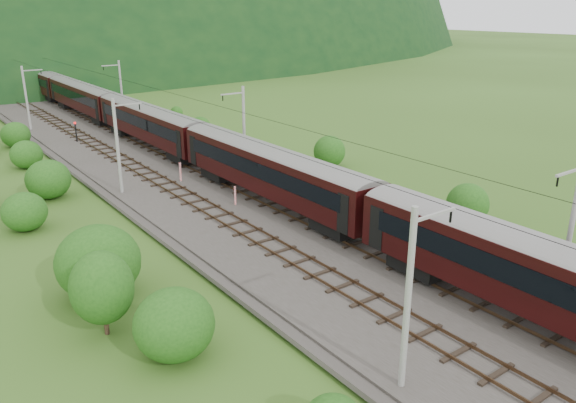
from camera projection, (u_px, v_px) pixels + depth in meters
ground at (489, 342)px, 27.19m from camera, size 600.00×600.00×0.00m
railbed at (350, 266)px, 34.74m from camera, size 14.00×220.00×0.30m
track_left at (320, 273)px, 33.33m from camera, size 2.40×220.00×0.27m
track_right at (378, 253)px, 36.01m from camera, size 2.40×220.00×0.27m
catenary_left at (118, 144)px, 46.60m from camera, size 2.54×192.28×8.00m
catenary_right at (243, 126)px, 53.45m from camera, size 2.54×192.28×8.00m
overhead_wires at (354, 157)px, 32.44m from camera, size 4.83×198.00×0.03m
train at (151, 118)px, 61.68m from camera, size 3.11×171.65×5.41m
hazard_post_near at (180, 172)px, 50.78m from camera, size 0.18×0.18×1.71m
hazard_post_far at (235, 196)px, 44.73m from camera, size 0.16×0.16×1.54m
signal at (76, 130)px, 65.29m from camera, size 0.26×0.26×2.34m
vegetation_left at (123, 291)px, 27.59m from camera, size 11.02×149.60×6.22m
vegetation_right at (568, 236)px, 36.00m from camera, size 7.36×104.23×3.19m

